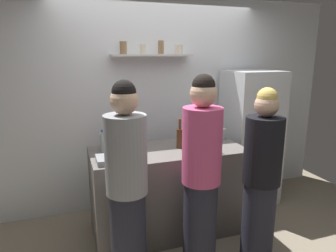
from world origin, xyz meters
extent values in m
plane|color=gray|center=(0.00, 0.00, 0.00)|extent=(5.28, 5.28, 0.00)
cube|color=white|center=(0.00, 1.25, 1.30)|extent=(4.80, 0.10, 2.60)
cube|color=silver|center=(-0.11, 1.09, 1.90)|extent=(0.96, 0.22, 0.02)
cylinder|color=olive|center=(-0.45, 1.09, 1.98)|extent=(0.08, 0.08, 0.14)
cylinder|color=beige|center=(-0.22, 1.09, 1.97)|extent=(0.07, 0.07, 0.11)
cylinder|color=olive|center=(0.00, 1.09, 1.99)|extent=(0.07, 0.07, 0.16)
cylinder|color=beige|center=(0.23, 1.09, 1.97)|extent=(0.09, 0.09, 0.11)
cube|color=silver|center=(1.14, 0.85, 0.86)|extent=(0.64, 0.60, 1.71)
cylinder|color=#99999E|center=(1.31, 0.53, 0.94)|extent=(0.02, 0.02, 0.45)
cube|color=#66605B|center=(-0.12, 0.48, 0.47)|extent=(1.62, 0.74, 0.94)
cube|color=gray|center=(-0.71, 0.28, 0.96)|extent=(0.34, 0.24, 0.05)
cylinder|color=#B2B2B7|center=(0.61, 0.65, 1.00)|extent=(0.10, 0.10, 0.12)
cylinder|color=silver|center=(0.58, 0.66, 1.05)|extent=(0.01, 0.01, 0.15)
cylinder|color=silver|center=(0.61, 0.66, 1.06)|extent=(0.03, 0.03, 0.17)
cylinder|color=silver|center=(0.60, 0.67, 1.05)|extent=(0.04, 0.02, 0.15)
cylinder|color=silver|center=(0.62, 0.67, 1.06)|extent=(0.01, 0.01, 0.17)
cylinder|color=#19471E|center=(0.27, 0.28, 1.05)|extent=(0.07, 0.07, 0.24)
cylinder|color=#19471E|center=(0.27, 0.28, 1.21)|extent=(0.03, 0.03, 0.07)
cylinder|color=black|center=(0.27, 0.28, 1.25)|extent=(0.03, 0.03, 0.02)
cylinder|color=#472814|center=(0.01, 0.48, 1.04)|extent=(0.07, 0.07, 0.21)
cylinder|color=#472814|center=(0.01, 0.48, 1.19)|extent=(0.03, 0.03, 0.09)
cylinder|color=maroon|center=(0.01, 0.48, 1.25)|extent=(0.03, 0.03, 0.02)
cylinder|color=silver|center=(-0.77, 0.63, 1.03)|extent=(0.08, 0.08, 0.19)
cylinder|color=silver|center=(-0.77, 0.63, 1.13)|extent=(0.04, 0.04, 0.02)
cylinder|color=blue|center=(-0.77, 0.63, 1.15)|extent=(0.05, 0.05, 0.02)
cylinder|color=#262633|center=(-0.69, -0.16, 0.41)|extent=(0.30, 0.30, 0.81)
cylinder|color=gray|center=(-0.69, -0.16, 1.14)|extent=(0.34, 0.34, 0.64)
sphere|color=#D8AD8C|center=(-0.69, -0.16, 1.57)|extent=(0.22, 0.22, 0.22)
sphere|color=black|center=(-0.69, -0.16, 1.64)|extent=(0.19, 0.19, 0.19)
cylinder|color=#262633|center=(-0.04, -0.19, 0.42)|extent=(0.30, 0.30, 0.83)
cylinder|color=#D14C7F|center=(-0.04, -0.19, 1.16)|extent=(0.34, 0.34, 0.66)
sphere|color=#D8AD8C|center=(-0.04, -0.19, 1.60)|extent=(0.22, 0.22, 0.22)
sphere|color=black|center=(-0.04, -0.19, 1.67)|extent=(0.19, 0.19, 0.19)
cylinder|color=#262633|center=(0.52, -0.27, 0.39)|extent=(0.30, 0.30, 0.77)
cylinder|color=black|center=(0.52, -0.27, 1.08)|extent=(0.34, 0.34, 0.61)
sphere|color=#D8AD8C|center=(0.52, -0.27, 1.49)|extent=(0.21, 0.21, 0.21)
sphere|color=#D8B759|center=(0.52, -0.27, 1.55)|extent=(0.18, 0.18, 0.18)
camera|label=1|loc=(-1.12, -2.45, 1.92)|focal=32.75mm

